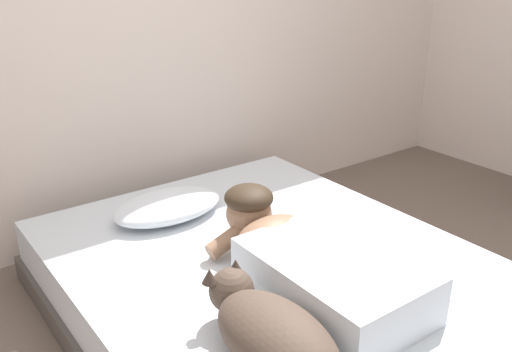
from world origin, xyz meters
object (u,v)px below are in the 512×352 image
Objects in this scene: dog at (270,332)px; cell_phone at (400,308)px; bed at (282,297)px; pillow at (168,206)px; person_lying at (307,259)px; coffee_cup at (248,215)px.

dog is 0.53m from cell_phone.
bed is at bearing 106.69° from cell_phone.
bed is 0.69m from pillow.
cell_phone is at bearing -73.31° from bed.
pillow is at bearing 100.11° from person_lying.
dog is at bearing -145.44° from person_lying.
pillow is 0.90× the size of dog.
coffee_cup is at bearing -44.99° from pillow.
bed is at bearing -105.11° from coffee_cup.
coffee_cup is (0.10, 0.38, 0.19)m from bed.
bed is at bearing 47.18° from dog.
dog is (-0.38, -0.41, 0.26)m from bed.
coffee_cup is (0.48, 0.79, -0.07)m from dog.
person_lying reaches higher than cell_phone.
person_lying is at bearing -102.57° from coffee_cup.
coffee_cup is (0.12, 0.54, -0.07)m from person_lying.
person_lying is at bearing -79.89° from pillow.
bed is 3.63× the size of dog.
cell_phone is at bearing -87.44° from coffee_cup.
dog is at bearing -132.82° from bed.
pillow is 3.71× the size of cell_phone.
person_lying is at bearing 34.56° from dog.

